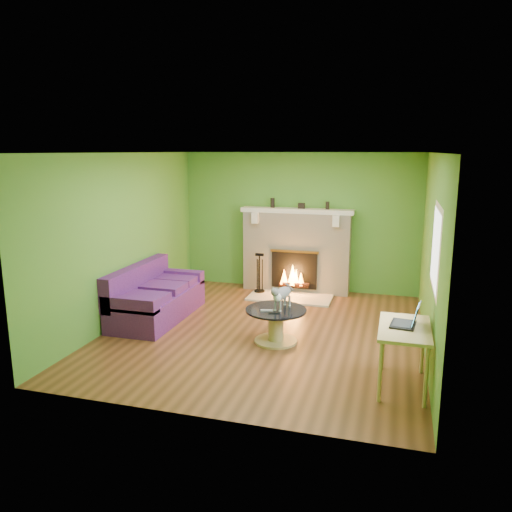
{
  "coord_description": "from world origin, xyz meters",
  "views": [
    {
      "loc": [
        1.81,
        -6.75,
        2.63
      ],
      "look_at": [
        -0.24,
        0.4,
        1.05
      ],
      "focal_mm": 35.0,
      "sensor_mm": 36.0,
      "label": 1
    }
  ],
  "objects_px": {
    "coffee_table": "(276,323)",
    "cat": "(283,296)",
    "desk": "(404,334)",
    "sofa": "(154,298)"
  },
  "relations": [
    {
      "from": "desk",
      "to": "cat",
      "type": "bearing_deg",
      "value": 149.2
    },
    {
      "from": "sofa",
      "to": "desk",
      "type": "xyz_separation_m",
      "value": [
        3.81,
        -1.39,
        0.3
      ]
    },
    {
      "from": "sofa",
      "to": "coffee_table",
      "type": "bearing_deg",
      "value": -12.81
    },
    {
      "from": "coffee_table",
      "to": "desk",
      "type": "bearing_deg",
      "value": -28.3
    },
    {
      "from": "sofa",
      "to": "cat",
      "type": "relative_size",
      "value": 3.26
    },
    {
      "from": "sofa",
      "to": "desk",
      "type": "distance_m",
      "value": 4.07
    },
    {
      "from": "sofa",
      "to": "coffee_table",
      "type": "distance_m",
      "value": 2.17
    },
    {
      "from": "sofa",
      "to": "cat",
      "type": "distance_m",
      "value": 2.26
    },
    {
      "from": "coffee_table",
      "to": "desk",
      "type": "relative_size",
      "value": 0.88
    },
    {
      "from": "coffee_table",
      "to": "cat",
      "type": "height_order",
      "value": "cat"
    }
  ]
}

